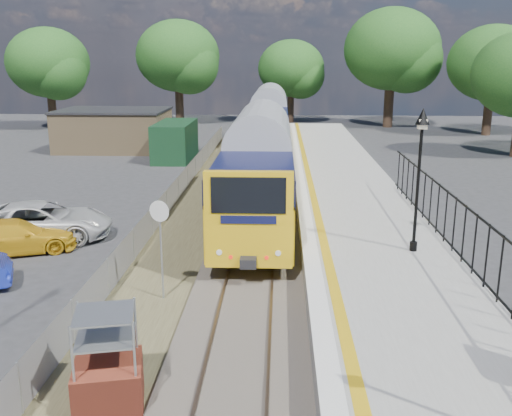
# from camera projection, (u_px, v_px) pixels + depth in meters

# --- Properties ---
(ground) EXTENTS (120.00, 120.00, 0.00)m
(ground) POSITION_uv_depth(u_px,v_px,m) (238.00, 368.00, 13.26)
(ground) COLOR #2D2D30
(ground) RESTS_ON ground
(track_bed) EXTENTS (5.90, 80.00, 0.29)m
(track_bed) POSITION_uv_depth(u_px,v_px,m) (244.00, 237.00, 22.59)
(track_bed) COLOR #473F38
(track_bed) RESTS_ON ground
(platform) EXTENTS (5.00, 70.00, 0.90)m
(platform) POSITION_uv_depth(u_px,v_px,m) (369.00, 244.00, 20.69)
(platform) COLOR gray
(platform) RESTS_ON ground
(platform_edge) EXTENTS (0.90, 70.00, 0.01)m
(platform_edge) POSITION_uv_depth(u_px,v_px,m) (313.00, 231.00, 20.66)
(platform_edge) COLOR silver
(platform_edge) RESTS_ON platform
(victorian_lamp_north) EXTENTS (0.44, 0.44, 4.60)m
(victorian_lamp_north) POSITION_uv_depth(u_px,v_px,m) (421.00, 147.00, 17.73)
(victorian_lamp_north) COLOR black
(victorian_lamp_north) RESTS_ON platform
(palisade_fence) EXTENTS (0.12, 26.00, 2.00)m
(palisade_fence) POSITION_uv_depth(u_px,v_px,m) (497.00, 265.00, 14.67)
(palisade_fence) COLOR black
(palisade_fence) RESTS_ON platform
(wire_fence) EXTENTS (0.06, 52.00, 1.20)m
(wire_fence) POSITION_uv_depth(u_px,v_px,m) (162.00, 209.00, 24.87)
(wire_fence) COLOR #999EA3
(wire_fence) RESTS_ON ground
(outbuilding) EXTENTS (10.80, 10.10, 3.12)m
(outbuilding) POSITION_uv_depth(u_px,v_px,m) (125.00, 131.00, 43.46)
(outbuilding) COLOR #927852
(outbuilding) RESTS_ON ground
(tree_line) EXTENTS (56.80, 43.80, 11.88)m
(tree_line) POSITION_uv_depth(u_px,v_px,m) (286.00, 62.00, 52.06)
(tree_line) COLOR #332319
(tree_line) RESTS_ON ground
(train) EXTENTS (2.82, 40.83, 3.51)m
(train) POSITION_uv_depth(u_px,v_px,m) (266.00, 132.00, 36.87)
(train) COLOR gold
(train) RESTS_ON ground
(brick_plinth) EXTENTS (1.61, 1.61, 2.18)m
(brick_plinth) POSITION_uv_depth(u_px,v_px,m) (107.00, 363.00, 11.47)
(brick_plinth) COLOR maroon
(brick_plinth) RESTS_ON ground
(speed_sign) EXTENTS (0.60, 0.22, 3.07)m
(speed_sign) POSITION_uv_depth(u_px,v_px,m) (160.00, 232.00, 16.42)
(speed_sign) COLOR #999EA3
(speed_sign) RESTS_ON ground
(car_yellow) EXTENTS (4.67, 3.29, 1.26)m
(car_yellow) POSITION_uv_depth(u_px,v_px,m) (15.00, 237.00, 20.92)
(car_yellow) COLOR gold
(car_yellow) RESTS_ON ground
(car_white) EXTENTS (5.74, 3.32, 1.50)m
(car_white) POSITION_uv_depth(u_px,v_px,m) (41.00, 221.00, 22.44)
(car_white) COLOR silver
(car_white) RESTS_ON ground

